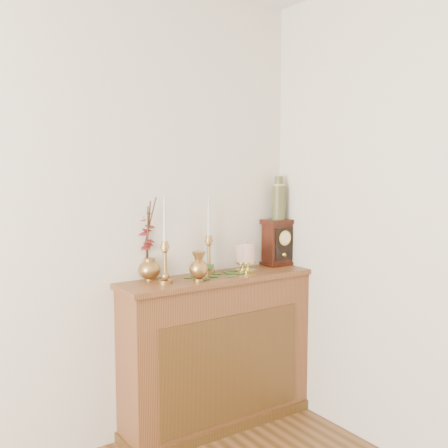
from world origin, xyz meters
TOP-DOWN VIEW (x-y plane):
  - room_walls at (0.00, 0.00)m, footprint 4.08×4.58m
  - console_shelf at (1.40, 2.10)m, footprint 1.24×0.34m
  - candlestick_left at (1.04, 2.08)m, footprint 0.08×0.08m
  - candlestick_center at (1.39, 2.19)m, footprint 0.08×0.08m
  - bud_vase at (1.21, 2.01)m, footprint 0.11×0.11m
  - ginger_jar at (1.00, 2.24)m, footprint 0.20×0.21m
  - pillar_candle_left at (1.58, 2.10)m, footprint 0.10×0.10m
  - pillar_candle_right at (1.61, 2.08)m, footprint 0.10×0.10m
  - ivy_garland at (1.37, 2.08)m, footprint 0.41×0.21m
  - mantel_clock at (1.93, 2.17)m, footprint 0.21×0.15m
  - ceramic_vase at (1.93, 2.17)m, footprint 0.09×0.09m

SIDE VIEW (x-z plane):
  - console_shelf at x=1.40m, z-range -0.03..0.90m
  - ivy_garland at x=1.37m, z-range 0.90..0.99m
  - bud_vase at x=1.21m, z-range 0.93..1.10m
  - pillar_candle_left at x=1.58m, z-range 0.93..1.12m
  - pillar_candle_right at x=1.61m, z-range 0.93..1.13m
  - mantel_clock at x=1.93m, z-range 0.93..1.23m
  - candlestick_center at x=1.39m, z-range 0.85..1.32m
  - candlestick_left at x=1.04m, z-range 0.85..1.33m
  - ginger_jar at x=1.00m, z-range 0.91..1.38m
  - ceramic_vase at x=1.93m, z-range 1.22..1.50m
  - room_walls at x=0.00m, z-range 0.36..3.00m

